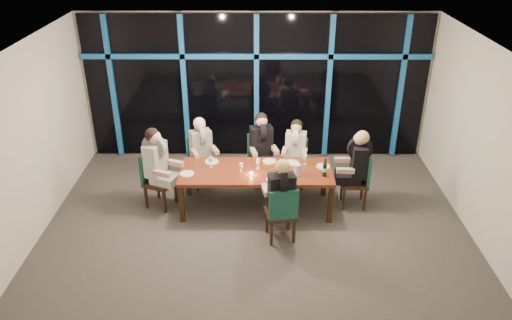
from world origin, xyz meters
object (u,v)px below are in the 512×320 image
(chair_far_right, at_px, (295,159))
(wine_bottle, at_px, (325,169))
(chair_end_right, at_px, (360,178))
(dining_table, at_px, (256,174))
(chair_near_mid, at_px, (282,212))
(diner_far_mid, at_px, (262,139))
(diner_end_right, at_px, (357,158))
(chair_end_left, at_px, (155,176))
(chair_far_left, at_px, (201,159))
(diner_far_left, at_px, (201,143))
(diner_near_mid, at_px, (281,187))
(chair_far_mid, at_px, (261,156))
(diner_end_left, at_px, (157,157))
(diner_far_right, at_px, (296,144))
(water_pitcher, at_px, (297,170))

(chair_far_right, relative_size, wine_bottle, 2.77)
(chair_end_right, bearing_deg, dining_table, -84.11)
(chair_near_mid, height_order, diner_far_mid, diner_far_mid)
(chair_end_right, height_order, diner_end_right, diner_end_right)
(chair_end_left, relative_size, diner_end_right, 1.06)
(chair_far_left, bearing_deg, diner_far_left, -90.00)
(diner_near_mid, bearing_deg, diner_end_right, -153.60)
(chair_far_left, xyz_separation_m, chair_far_mid, (1.13, 0.06, 0.03))
(diner_far_left, xyz_separation_m, diner_end_left, (-0.67, -0.74, 0.08))
(chair_far_right, bearing_deg, diner_far_right, -90.00)
(diner_far_mid, bearing_deg, dining_table, -110.13)
(dining_table, bearing_deg, diner_end_right, 3.61)
(wine_bottle, xyz_separation_m, water_pitcher, (-0.45, 0.02, -0.03))
(chair_far_right, distance_m, diner_end_left, 2.61)
(chair_end_left, distance_m, chair_end_right, 3.58)
(dining_table, xyz_separation_m, diner_far_mid, (0.10, 0.87, 0.25))
(chair_end_right, bearing_deg, wine_bottle, -63.46)
(chair_end_left, bearing_deg, diner_far_mid, -45.14)
(chair_far_mid, height_order, chair_end_right, chair_end_right)
(diner_far_right, relative_size, diner_end_right, 0.92)
(diner_far_left, height_order, diner_end_left, diner_end_left)
(chair_end_left, bearing_deg, chair_far_right, -49.88)
(chair_near_mid, bearing_deg, wine_bottle, -143.76)
(diner_end_left, relative_size, diner_near_mid, 1.04)
(chair_end_right, height_order, diner_end_left, diner_end_left)
(chair_far_left, bearing_deg, chair_end_right, -39.50)
(dining_table, distance_m, diner_far_left, 1.32)
(water_pitcher, bearing_deg, chair_end_left, 167.25)
(diner_far_left, relative_size, diner_far_mid, 0.95)
(chair_near_mid, bearing_deg, diner_far_left, -62.04)
(chair_end_left, bearing_deg, wine_bottle, -73.24)
(wine_bottle, bearing_deg, diner_end_left, 174.62)
(wine_bottle, bearing_deg, chair_far_right, 110.20)
(chair_far_left, relative_size, diner_far_mid, 0.98)
(chair_end_right, distance_m, water_pitcher, 1.19)
(water_pitcher, bearing_deg, diner_end_left, 167.83)
(diner_near_mid, relative_size, water_pitcher, 4.81)
(diner_far_left, bearing_deg, diner_end_left, -156.35)
(chair_far_left, height_order, diner_near_mid, diner_near_mid)
(diner_far_mid, bearing_deg, chair_far_left, 165.65)
(chair_far_right, bearing_deg, dining_table, -119.50)
(chair_end_right, height_order, diner_near_mid, diner_near_mid)
(chair_far_left, relative_size, chair_far_right, 1.03)
(dining_table, relative_size, chair_far_right, 2.88)
(chair_near_mid, relative_size, wine_bottle, 3.00)
(diner_end_left, xyz_separation_m, diner_near_mid, (2.08, -0.97, -0.03))
(chair_near_mid, relative_size, diner_near_mid, 1.03)
(chair_near_mid, relative_size, diner_far_left, 1.08)
(diner_far_right, bearing_deg, dining_table, -121.47)
(chair_far_right, bearing_deg, diner_far_left, -167.25)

